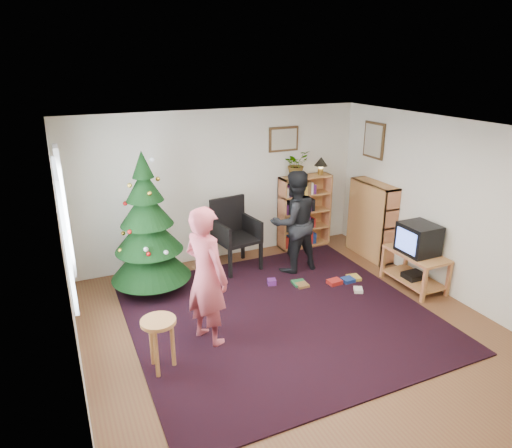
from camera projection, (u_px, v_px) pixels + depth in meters
name	position (u px, v px, depth m)	size (l,w,h in m)	color
floor	(291.00, 328.00, 5.83)	(5.00, 5.00, 0.00)	brown
ceiling	(297.00, 130.00, 4.97)	(5.00, 5.00, 0.00)	white
wall_back	(221.00, 186.00, 7.54)	(5.00, 0.02, 2.50)	silver
wall_front	(462.00, 354.00, 3.26)	(5.00, 0.02, 2.50)	silver
wall_left	(68.00, 276.00, 4.43)	(0.02, 5.00, 2.50)	silver
wall_right	(450.00, 210.00, 6.37)	(0.02, 5.00, 2.50)	silver
rug	(280.00, 316.00, 6.08)	(3.80, 3.60, 0.02)	black
window_pane	(64.00, 232.00, 4.87)	(0.04, 1.20, 1.40)	silver
curtain	(65.00, 212.00, 5.48)	(0.06, 0.35, 1.60)	silver
picture_back	(284.00, 139.00, 7.73)	(0.55, 0.03, 0.42)	#4C3319
picture_right	(374.00, 140.00, 7.62)	(0.03, 0.50, 0.60)	#4C3319
christmas_tree	(148.00, 235.00, 6.48)	(1.15, 1.15, 2.09)	#3F2816
bookshelf_back	(304.00, 210.00, 8.20)	(0.95, 0.30, 1.30)	#BF6D44
bookshelf_right	(372.00, 219.00, 7.76)	(0.30, 0.95, 1.30)	#BF6D44
tv_stand	(415.00, 266.00, 6.78)	(0.52, 0.93, 0.55)	#BF6D44
crt_tv	(418.00, 239.00, 6.63)	(0.47, 0.51, 0.44)	black
armchair	(234.00, 230.00, 7.38)	(0.71, 0.71, 1.14)	black
stool	(159.00, 331.00, 4.88)	(0.38, 0.38, 0.63)	#BF6D44
person_standing	(206.00, 277.00, 5.29)	(0.63, 0.41, 1.71)	#C34E59
person_by_chair	(294.00, 222.00, 7.15)	(0.80, 0.62, 1.65)	black
potted_plant	(296.00, 164.00, 7.83)	(0.42, 0.36, 0.46)	gray
table_lamp	(321.00, 163.00, 8.03)	(0.23, 0.23, 0.31)	#A57F33
floor_clutter	(324.00, 283.00, 6.90)	(1.43, 0.93, 0.08)	#A51E19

